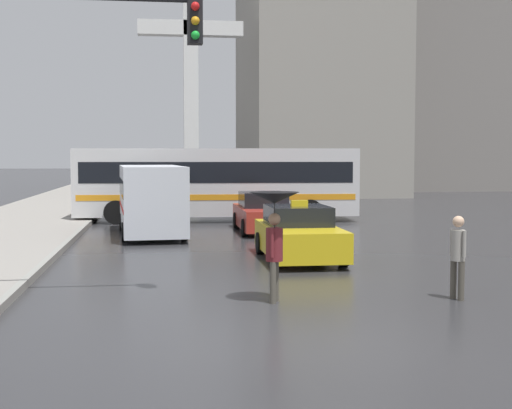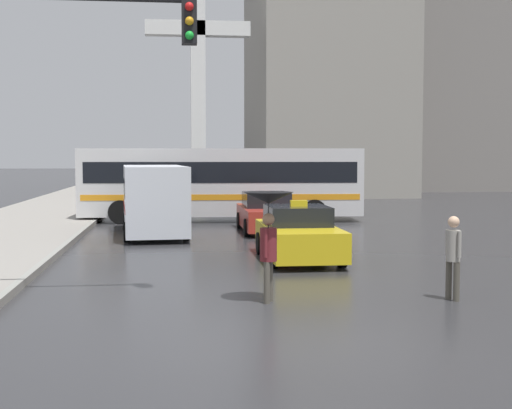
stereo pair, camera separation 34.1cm
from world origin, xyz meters
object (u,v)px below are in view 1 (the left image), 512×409
object	(u,v)px
pedestrian_man	(458,252)
pedestrian_with_umbrella	(274,218)
taxi	(299,235)
ambulance_van	(151,197)
monument_cross	(191,65)
traffic_light	(67,79)
sedan_red	(264,213)
city_bus	(217,181)

from	to	relation	value
pedestrian_man	pedestrian_with_umbrella	bearing A→B (deg)	-111.02
taxi	ambulance_van	distance (m)	7.47
taxi	monument_cross	distance (m)	27.67
pedestrian_man	monument_cross	size ratio (longest dim) A/B	0.11
ambulance_van	pedestrian_with_umbrella	xyz separation A→B (m)	(2.42, -11.68, 0.26)
ambulance_van	pedestrian_man	bearing A→B (deg)	112.10
traffic_light	monument_cross	size ratio (longest dim) A/B	0.40
ambulance_van	traffic_light	xyz separation A→B (m)	(-1.32, -11.30, 2.79)
sedan_red	ambulance_van	xyz separation A→B (m)	(-4.01, -0.70, 0.67)
ambulance_van	city_bus	bearing A→B (deg)	-121.51
sedan_red	city_bus	bearing A→B (deg)	-73.32
city_bus	ambulance_van	bearing A→B (deg)	155.70
taxi	traffic_light	distance (m)	8.02
traffic_light	monument_cross	bearing A→B (deg)	83.56
pedestrian_with_umbrella	pedestrian_man	size ratio (longest dim) A/B	1.29
city_bus	monument_cross	distance (m)	16.44
city_bus	pedestrian_man	world-z (taller)	city_bus
pedestrian_with_umbrella	city_bus	bearing A→B (deg)	20.98
taxi	pedestrian_man	distance (m)	5.91
taxi	ambulance_van	bearing A→B (deg)	-58.13
taxi	pedestrian_man	xyz separation A→B (m)	(1.98, -5.56, 0.26)
ambulance_van	pedestrian_with_umbrella	world-z (taller)	ambulance_van
ambulance_van	sedan_red	bearing A→B (deg)	-174.43
sedan_red	monument_cross	bearing A→B (deg)	-84.81
pedestrian_with_umbrella	monument_cross	bearing A→B (deg)	22.13
taxi	monument_cross	bearing A→B (deg)	-86.35
city_bus	monument_cross	world-z (taller)	monument_cross
pedestrian_man	monument_cross	distance (m)	33.14
taxi	pedestrian_man	size ratio (longest dim) A/B	2.62
taxi	pedestrian_with_umbrella	world-z (taller)	pedestrian_with_umbrella
traffic_light	monument_cross	distance (m)	31.99
ambulance_van	pedestrian_man	distance (m)	13.28
pedestrian_with_umbrella	pedestrian_man	xyz separation A→B (m)	(3.49, -0.20, -0.67)
sedan_red	pedestrian_man	xyz separation A→B (m)	(1.90, -12.58, 0.26)
ambulance_van	traffic_light	world-z (taller)	traffic_light
pedestrian_man	ambulance_van	bearing A→B (deg)	-171.25
sedan_red	pedestrian_man	distance (m)	12.73
pedestrian_with_umbrella	traffic_light	world-z (taller)	traffic_light
sedan_red	traffic_light	size ratio (longest dim) A/B	0.76
pedestrian_with_umbrella	monument_cross	size ratio (longest dim) A/B	0.14
monument_cross	traffic_light	bearing A→B (deg)	-96.44
taxi	city_bus	size ratio (longest dim) A/B	0.36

